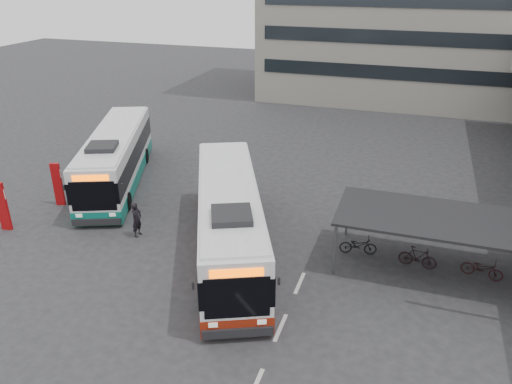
% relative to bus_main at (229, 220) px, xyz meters
% --- Properties ---
extents(ground, '(120.00, 120.00, 0.00)m').
position_rel_bus_main_xyz_m(ground, '(1.23, -1.43, -1.69)').
color(ground, '#28282B').
rests_on(ground, ground).
extents(bike_shelter, '(10.00, 4.00, 2.54)m').
position_rel_bus_main_xyz_m(bike_shelter, '(9.68, 1.57, -0.05)').
color(bike_shelter, '#595B60').
rests_on(bike_shelter, ground).
extents(road_markings, '(0.15, 7.60, 0.01)m').
position_rel_bus_main_xyz_m(road_markings, '(3.73, -4.43, -1.69)').
color(road_markings, beige).
rests_on(road_markings, ground).
extents(bus_main, '(7.40, 12.36, 3.65)m').
position_rel_bus_main_xyz_m(bus_main, '(0.00, 0.00, 0.00)').
color(bus_main, white).
rests_on(bus_main, ground).
extents(bus_teal, '(6.82, 12.00, 3.52)m').
position_rel_bus_main_xyz_m(bus_teal, '(-9.45, 5.49, -0.06)').
color(bus_teal, white).
rests_on(bus_teal, ground).
extents(pedestrian, '(0.46, 0.68, 1.79)m').
position_rel_bus_main_xyz_m(pedestrian, '(-4.90, 0.03, -0.80)').
color(pedestrian, black).
rests_on(pedestrian, ground).
extents(sign_totem_south, '(0.56, 0.26, 2.60)m').
position_rel_bus_main_xyz_m(sign_totem_south, '(-11.59, -1.51, -0.35)').
color(sign_totem_south, '#9F090C').
rests_on(sign_totem_south, ground).
extents(sign_totem_mid, '(0.53, 0.28, 2.49)m').
position_rel_bus_main_xyz_m(sign_totem_mid, '(-10.85, 1.76, -0.41)').
color(sign_totem_mid, '#9F090C').
rests_on(sign_totem_mid, ground).
extents(sign_totem_north, '(0.53, 0.18, 2.46)m').
position_rel_bus_main_xyz_m(sign_totem_north, '(-10.65, 7.37, -0.42)').
color(sign_totem_north, '#9F090C').
rests_on(sign_totem_north, ground).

